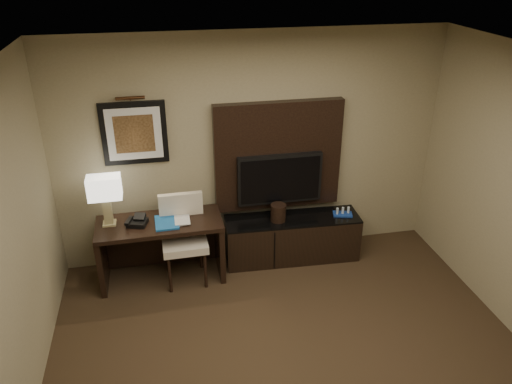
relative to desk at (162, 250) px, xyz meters
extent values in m
cube|color=silver|center=(1.12, -2.10, 2.33)|extent=(4.50, 5.00, 0.01)
cube|color=gray|center=(1.12, 0.40, 0.98)|extent=(4.50, 0.01, 2.70)
cube|color=black|center=(0.00, 0.00, 0.00)|extent=(1.39, 0.61, 0.74)
cube|color=black|center=(1.56, 0.10, -0.09)|extent=(1.63, 0.52, 0.55)
cube|color=black|center=(1.42, 0.34, 0.90)|extent=(1.50, 0.12, 1.30)
cube|color=black|center=(1.42, 0.24, 0.65)|extent=(1.00, 0.08, 0.60)
cube|color=black|center=(-0.18, 0.38, 1.28)|extent=(0.70, 0.04, 0.70)
cylinder|color=#432715|center=(-0.18, 0.34, 1.68)|extent=(0.04, 0.04, 0.30)
cube|color=#185A9F|center=(0.08, -0.05, 0.38)|extent=(0.26, 0.34, 0.02)
imported|color=#A0967E|center=(0.16, -0.04, 0.48)|extent=(0.17, 0.02, 0.23)
cylinder|color=black|center=(1.38, 0.09, 0.29)|extent=(0.20, 0.20, 0.21)
camera|label=1|loc=(0.10, -4.90, 3.11)|focal=35.00mm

